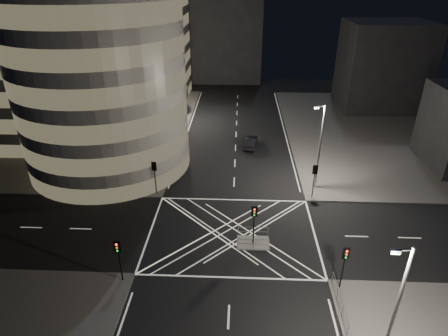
{
  "coord_description": "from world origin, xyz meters",
  "views": [
    {
      "loc": [
        0.51,
        -29.3,
        22.53
      ],
      "look_at": [
        -1.13,
        7.88,
        3.0
      ],
      "focal_mm": 30.0,
      "sensor_mm": 36.0,
      "label": 1
    }
  ],
  "objects_px": {
    "traffic_signal_nr": "(345,260)",
    "traffic_signal_island": "(254,218)",
    "sedan": "(251,142)",
    "street_lamp_left_near": "(156,132)",
    "street_lamp_left_far": "(179,90)",
    "traffic_signal_fl": "(155,172)",
    "traffic_signal_fr": "(315,175)",
    "street_lamp_right_far": "(320,145)",
    "central_island": "(253,243)",
    "traffic_signal_nl": "(118,254)",
    "street_lamp_right_near": "(394,312)"
  },
  "relations": [
    {
      "from": "traffic_signal_fl",
      "to": "traffic_signal_island",
      "type": "xyz_separation_m",
      "value": [
        10.8,
        -8.3,
        0.0
      ]
    },
    {
      "from": "traffic_signal_fl",
      "to": "traffic_signal_fr",
      "type": "relative_size",
      "value": 1.0
    },
    {
      "from": "sedan",
      "to": "street_lamp_left_far",
      "type": "bearing_deg",
      "value": -31.9
    },
    {
      "from": "traffic_signal_nl",
      "to": "street_lamp_right_far",
      "type": "relative_size",
      "value": 0.4
    },
    {
      "from": "central_island",
      "to": "street_lamp_right_near",
      "type": "relative_size",
      "value": 0.3
    },
    {
      "from": "traffic_signal_fr",
      "to": "street_lamp_right_near",
      "type": "distance_m",
      "value": 20.97
    },
    {
      "from": "street_lamp_left_near",
      "to": "sedan",
      "type": "xyz_separation_m",
      "value": [
        11.61,
        8.42,
        -4.78
      ]
    },
    {
      "from": "central_island",
      "to": "street_lamp_left_far",
      "type": "height_order",
      "value": "street_lamp_left_far"
    },
    {
      "from": "central_island",
      "to": "street_lamp_left_far",
      "type": "bearing_deg",
      "value": 109.95
    },
    {
      "from": "street_lamp_right_near",
      "to": "sedan",
      "type": "xyz_separation_m",
      "value": [
        -7.26,
        34.42,
        -4.78
      ]
    },
    {
      "from": "traffic_signal_fr",
      "to": "street_lamp_left_near",
      "type": "bearing_deg",
      "value": 164.08
    },
    {
      "from": "central_island",
      "to": "traffic_signal_fr",
      "type": "distance_m",
      "value": 11.1
    },
    {
      "from": "central_island",
      "to": "street_lamp_right_far",
      "type": "height_order",
      "value": "street_lamp_right_far"
    },
    {
      "from": "central_island",
      "to": "street_lamp_left_far",
      "type": "distance_m",
      "value": 33.95
    },
    {
      "from": "central_island",
      "to": "traffic_signal_fr",
      "type": "bearing_deg",
      "value": 50.67
    },
    {
      "from": "street_lamp_left_far",
      "to": "traffic_signal_nl",
      "type": "bearing_deg",
      "value": -89.01
    },
    {
      "from": "traffic_signal_nl",
      "to": "traffic_signal_nr",
      "type": "height_order",
      "value": "same"
    },
    {
      "from": "traffic_signal_nl",
      "to": "street_lamp_left_near",
      "type": "bearing_deg",
      "value": 91.94
    },
    {
      "from": "street_lamp_right_far",
      "to": "traffic_signal_fr",
      "type": "bearing_deg",
      "value": -106.11
    },
    {
      "from": "traffic_signal_nr",
      "to": "street_lamp_right_far",
      "type": "distance_m",
      "value": 16.03
    },
    {
      "from": "traffic_signal_nl",
      "to": "street_lamp_left_near",
      "type": "height_order",
      "value": "street_lamp_left_near"
    },
    {
      "from": "traffic_signal_fr",
      "to": "street_lamp_right_far",
      "type": "height_order",
      "value": "street_lamp_right_far"
    },
    {
      "from": "central_island",
      "to": "traffic_signal_fr",
      "type": "height_order",
      "value": "traffic_signal_fr"
    },
    {
      "from": "traffic_signal_fr",
      "to": "street_lamp_left_near",
      "type": "height_order",
      "value": "street_lamp_left_near"
    },
    {
      "from": "traffic_signal_fr",
      "to": "street_lamp_right_far",
      "type": "distance_m",
      "value": 3.48
    },
    {
      "from": "street_lamp_left_near",
      "to": "street_lamp_right_far",
      "type": "xyz_separation_m",
      "value": [
        18.87,
        -3.0,
        0.0
      ]
    },
    {
      "from": "traffic_signal_island",
      "to": "street_lamp_right_far",
      "type": "height_order",
      "value": "street_lamp_right_far"
    },
    {
      "from": "street_lamp_right_near",
      "to": "traffic_signal_island",
      "type": "bearing_deg",
      "value": 120.75
    },
    {
      "from": "traffic_signal_fl",
      "to": "street_lamp_left_near",
      "type": "bearing_deg",
      "value": 96.97
    },
    {
      "from": "street_lamp_left_far",
      "to": "sedan",
      "type": "height_order",
      "value": "street_lamp_left_far"
    },
    {
      "from": "traffic_signal_fl",
      "to": "traffic_signal_nl",
      "type": "xyz_separation_m",
      "value": [
        0.0,
        -13.6,
        0.0
      ]
    },
    {
      "from": "street_lamp_right_far",
      "to": "traffic_signal_nl",
      "type": "bearing_deg",
      "value": -139.09
    },
    {
      "from": "street_lamp_left_far",
      "to": "sedan",
      "type": "xyz_separation_m",
      "value": [
        11.61,
        -9.58,
        -4.78
      ]
    },
    {
      "from": "traffic_signal_nr",
      "to": "street_lamp_left_far",
      "type": "height_order",
      "value": "street_lamp_left_far"
    },
    {
      "from": "street_lamp_left_near",
      "to": "street_lamp_right_far",
      "type": "relative_size",
      "value": 1.0
    },
    {
      "from": "traffic_signal_nl",
      "to": "street_lamp_left_far",
      "type": "relative_size",
      "value": 0.4
    },
    {
      "from": "traffic_signal_nr",
      "to": "street_lamp_left_far",
      "type": "xyz_separation_m",
      "value": [
        -18.24,
        36.8,
        2.63
      ]
    },
    {
      "from": "traffic_signal_fl",
      "to": "central_island",
      "type": "bearing_deg",
      "value": -37.54
    },
    {
      "from": "traffic_signal_nl",
      "to": "traffic_signal_fr",
      "type": "height_order",
      "value": "same"
    },
    {
      "from": "traffic_signal_island",
      "to": "sedan",
      "type": "xyz_separation_m",
      "value": [
        0.18,
        21.92,
        -2.15
      ]
    },
    {
      "from": "central_island",
      "to": "traffic_signal_nl",
      "type": "relative_size",
      "value": 0.75
    },
    {
      "from": "street_lamp_right_far",
      "to": "central_island",
      "type": "bearing_deg",
      "value": -125.3
    },
    {
      "from": "street_lamp_left_near",
      "to": "street_lamp_left_far",
      "type": "height_order",
      "value": "same"
    },
    {
      "from": "traffic_signal_island",
      "to": "traffic_signal_fr",
      "type": "bearing_deg",
      "value": 50.67
    },
    {
      "from": "traffic_signal_nr",
      "to": "street_lamp_left_near",
      "type": "distance_m",
      "value": 26.32
    },
    {
      "from": "traffic_signal_fr",
      "to": "traffic_signal_island",
      "type": "height_order",
      "value": "same"
    },
    {
      "from": "street_lamp_left_near",
      "to": "traffic_signal_fl",
      "type": "bearing_deg",
      "value": -83.03
    },
    {
      "from": "street_lamp_left_far",
      "to": "street_lamp_right_far",
      "type": "distance_m",
      "value": 28.23
    },
    {
      "from": "traffic_signal_nr",
      "to": "traffic_signal_island",
      "type": "relative_size",
      "value": 1.0
    },
    {
      "from": "traffic_signal_island",
      "to": "sedan",
      "type": "relative_size",
      "value": 0.86
    }
  ]
}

